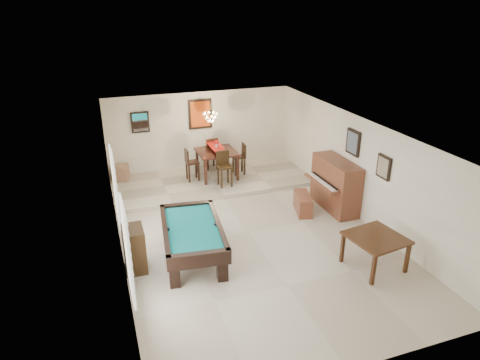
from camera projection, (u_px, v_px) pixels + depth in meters
ground_plane at (248, 232)px, 10.49m from camera, size 6.00×9.00×0.02m
wall_back at (201, 132)px, 13.90m from camera, size 6.00×0.04×2.60m
wall_front at (358, 302)px, 6.07m from camera, size 6.00×0.04×2.60m
wall_left at (116, 202)px, 9.07m from camera, size 0.04×9.00×2.60m
wall_right at (359, 168)px, 10.89m from camera, size 0.04×9.00×2.60m
ceiling at (249, 130)px, 9.48m from camera, size 6.00×9.00×0.04m
dining_step at (212, 181)px, 13.29m from camera, size 6.00×2.50×0.12m
window_left_front at (127, 251)px, 7.13m from camera, size 0.06×1.00×1.70m
window_left_rear at (115, 187)px, 9.56m from camera, size 0.06×1.00×1.70m
pool_table at (193, 243)px, 9.29m from camera, size 1.50×2.43×0.77m
square_table at (374, 252)px, 8.99m from camera, size 1.21×1.21×0.74m
upright_piano at (330, 185)px, 11.42m from camera, size 0.92×1.65×1.37m
piano_bench at (303, 203)px, 11.40m from camera, size 0.57×0.95×0.50m
apothecary_chest at (134, 249)px, 8.89m from camera, size 0.42×0.64×0.96m
dining_table at (217, 162)px, 13.29m from camera, size 1.18×1.18×0.97m
flower_vase at (217, 144)px, 13.06m from camera, size 0.15×0.15×0.22m
dining_chair_south at (225, 169)px, 12.61m from camera, size 0.40×0.40×1.05m
dining_chair_north at (210, 153)px, 13.94m from camera, size 0.42×0.42×1.06m
dining_chair_west at (192, 165)px, 13.03m from camera, size 0.38×0.38×1.00m
dining_chair_east at (239, 159)px, 13.52m from camera, size 0.38×0.38×0.98m
corner_bench at (121, 173)px, 13.18m from camera, size 0.52×0.58×0.44m
chandelier at (211, 114)px, 12.41m from camera, size 0.44×0.44×0.60m
back_painting at (200, 114)px, 13.63m from camera, size 0.75×0.06×0.95m
back_mirror at (140, 122)px, 13.09m from camera, size 0.55×0.06×0.65m
right_picture_upper at (353, 142)px, 10.91m from camera, size 0.06×0.55×0.65m
right_picture_lower at (384, 167)px, 9.85m from camera, size 0.06×0.45×0.55m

